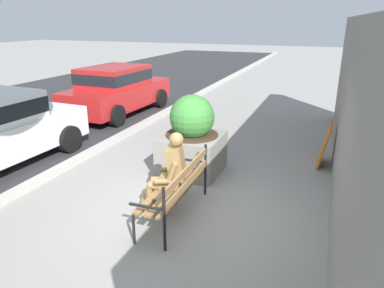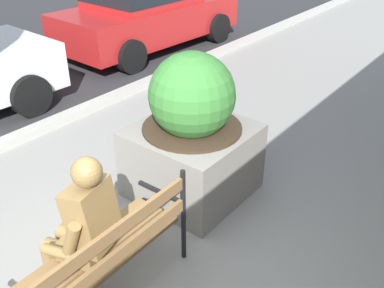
{
  "view_description": "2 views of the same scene",
  "coord_description": "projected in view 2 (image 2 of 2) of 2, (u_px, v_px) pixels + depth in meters",
  "views": [
    {
      "loc": [
        -4.63,
        -2.1,
        2.98
      ],
      "look_at": [
        1.7,
        0.35,
        0.6
      ],
      "focal_mm": 33.39,
      "sensor_mm": 36.0,
      "label": 1
    },
    {
      "loc": [
        -1.42,
        -2.1,
        2.88
      ],
      "look_at": [
        1.7,
        0.35,
        0.6
      ],
      "focal_mm": 40.05,
      "sensor_mm": 36.0,
      "label": 2
    }
  ],
  "objects": [
    {
      "name": "park_bench",
      "position": [
        93.0,
        262.0,
        3.17
      ],
      "size": [
        1.81,
        0.57,
        0.95
      ],
      "color": "olive",
      "rests_on": "ground"
    },
    {
      "name": "concrete_planter",
      "position": [
        192.0,
        136.0,
        4.52
      ],
      "size": [
        1.17,
        1.17,
        1.61
      ],
      "color": "gray",
      "rests_on": "ground"
    },
    {
      "name": "bronze_statue_seated",
      "position": [
        81.0,
        231.0,
        3.28
      ],
      "size": [
        0.61,
        0.86,
        1.37
      ],
      "color": "olive",
      "rests_on": "ground"
    },
    {
      "name": "parked_car_red",
      "position": [
        147.0,
        10.0,
        9.05
      ],
      "size": [
        4.17,
        2.06,
        1.56
      ],
      "color": "#B21E1E",
      "rests_on": "ground"
    }
  ]
}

